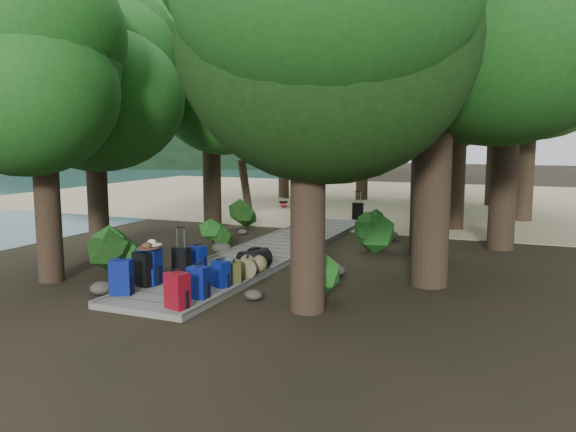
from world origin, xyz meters
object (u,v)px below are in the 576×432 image
at_px(backpack_left_c, 150,265).
at_px(backpack_right_c, 221,272).
at_px(backpack_left_b, 144,267).
at_px(lone_suitcase_on_sand, 358,211).
at_px(kayak, 283,203).
at_px(backpack_right_a, 177,289).
at_px(duffel_right_black, 254,259).
at_px(suitcase_on_boardwalk, 181,260).
at_px(backpack_right_b, 199,281).
at_px(sun_lounger, 424,211).
at_px(backpack_left_a, 121,275).
at_px(backpack_left_d, 198,256).
at_px(duffel_right_khaki, 248,266).
at_px(backpack_right_d, 234,271).

xyz_separation_m(backpack_left_c, backpack_right_c, (1.45, 0.37, -0.11)).
height_order(backpack_left_b, backpack_left_c, backpack_left_c).
xyz_separation_m(backpack_left_b, lone_suitcase_on_sand, (1.27, 11.53, -0.17)).
bearing_deg(kayak, backpack_left_b, -101.74).
height_order(backpack_right_a, lone_suitcase_on_sand, backpack_right_a).
height_order(duffel_right_black, suitcase_on_boardwalk, suitcase_on_boardwalk).
distance_m(backpack_right_a, backpack_right_b, 0.68).
relative_size(backpack_right_a, sun_lounger, 0.41).
bearing_deg(backpack_right_a, backpack_left_a, -176.51).
bearing_deg(backpack_left_a, backpack_left_c, 69.76).
height_order(backpack_right_a, sun_lounger, backpack_right_a).
bearing_deg(backpack_left_a, backpack_right_c, 21.06).
xyz_separation_m(backpack_left_d, backpack_right_b, (1.35, -2.17, 0.05)).
height_order(backpack_left_b, backpack_right_b, backpack_left_b).
height_order(backpack_left_d, duffel_right_khaki, backpack_left_d).
height_order(backpack_left_c, kayak, backpack_left_c).
xyz_separation_m(backpack_left_b, backpack_right_d, (1.59, 0.86, -0.14)).
distance_m(backpack_left_d, duffel_right_khaki, 1.45).
distance_m(backpack_right_c, backpack_right_d, 0.37).
height_order(backpack_left_d, backpack_right_b, backpack_right_b).
distance_m(backpack_right_b, lone_suitcase_on_sand, 11.90).
distance_m(backpack_right_a, sun_lounger, 13.93).
bearing_deg(backpack_right_b, backpack_right_a, -89.42).
relative_size(backpack_left_a, backpack_right_a, 1.07).
distance_m(backpack_left_a, backpack_right_d, 2.24).
bearing_deg(sun_lounger, backpack_right_d, -95.45).
relative_size(backpack_left_a, backpack_right_b, 1.13).
xyz_separation_m(backpack_right_a, suitcase_on_boardwalk, (-1.39, 2.26, -0.06)).
distance_m(suitcase_on_boardwalk, kayak, 13.34).
distance_m(backpack_left_b, backpack_right_a, 1.81).
relative_size(backpack_left_d, lone_suitcase_on_sand, 0.88).
distance_m(suitcase_on_boardwalk, lone_suitcase_on_sand, 10.39).
distance_m(duffel_right_black, suitcase_on_boardwalk, 1.65).
height_order(suitcase_on_boardwalk, lone_suitcase_on_sand, suitcase_on_boardwalk).
bearing_deg(backpack_left_d, backpack_right_b, -41.83).
height_order(backpack_right_d, duffel_right_black, backpack_right_d).
relative_size(backpack_left_d, backpack_right_c, 0.96).
bearing_deg(suitcase_on_boardwalk, backpack_right_b, -46.72).
distance_m(backpack_right_c, duffel_right_black, 1.67).
height_order(backpack_left_a, backpack_right_d, backpack_left_a).
relative_size(backpack_right_d, duffel_right_khaki, 0.79).
relative_size(backpack_left_c, lone_suitcase_on_sand, 1.28).
bearing_deg(backpack_left_c, sun_lounger, 73.88).
xyz_separation_m(backpack_right_c, duffel_right_khaki, (0.10, 1.02, -0.08)).
distance_m(suitcase_on_boardwalk, sun_lounger, 12.03).
distance_m(backpack_left_c, lone_suitcase_on_sand, 11.46).
bearing_deg(backpack_right_d, duffel_right_khaki, 71.02).
bearing_deg(backpack_right_d, duffel_right_black, 76.44).
xyz_separation_m(backpack_right_c, suitcase_on_boardwalk, (-1.38, 0.69, -0.00)).
distance_m(duffel_right_khaki, suitcase_on_boardwalk, 1.52).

